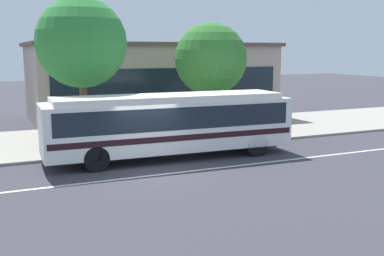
{
  "coord_description": "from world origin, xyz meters",
  "views": [
    {
      "loc": [
        -5.71,
        -16.69,
        4.59
      ],
      "look_at": [
        2.38,
        1.33,
        1.3
      ],
      "focal_mm": 43.33,
      "sensor_mm": 36.0,
      "label": 1
    }
  ],
  "objects_px": {
    "transit_bus": "(171,121)",
    "street_tree_near_stop": "(81,43)",
    "bus_stop_sign": "(223,108)",
    "street_tree_mid_block": "(211,59)",
    "pedestrian_walking_along_curb": "(216,120)",
    "pedestrian_waiting_near_sign": "(215,118)"
  },
  "relations": [
    {
      "from": "transit_bus",
      "to": "street_tree_near_stop",
      "type": "bearing_deg",
      "value": 128.66
    },
    {
      "from": "bus_stop_sign",
      "to": "street_tree_mid_block",
      "type": "relative_size",
      "value": 0.42
    },
    {
      "from": "pedestrian_walking_along_curb",
      "to": "transit_bus",
      "type": "bearing_deg",
      "value": -143.89
    },
    {
      "from": "pedestrian_waiting_near_sign",
      "to": "pedestrian_walking_along_curb",
      "type": "bearing_deg",
      "value": -114.89
    },
    {
      "from": "transit_bus",
      "to": "street_tree_mid_block",
      "type": "height_order",
      "value": "street_tree_mid_block"
    },
    {
      "from": "bus_stop_sign",
      "to": "street_tree_mid_block",
      "type": "bearing_deg",
      "value": 80.68
    },
    {
      "from": "pedestrian_waiting_near_sign",
      "to": "transit_bus",
      "type": "bearing_deg",
      "value": -138.67
    },
    {
      "from": "pedestrian_walking_along_curb",
      "to": "bus_stop_sign",
      "type": "relative_size",
      "value": 0.68
    },
    {
      "from": "transit_bus",
      "to": "pedestrian_walking_along_curb",
      "type": "distance_m",
      "value": 4.33
    },
    {
      "from": "transit_bus",
      "to": "street_tree_mid_block",
      "type": "relative_size",
      "value": 1.79
    },
    {
      "from": "bus_stop_sign",
      "to": "pedestrian_walking_along_curb",
      "type": "bearing_deg",
      "value": 119.45
    },
    {
      "from": "transit_bus",
      "to": "pedestrian_waiting_near_sign",
      "type": "height_order",
      "value": "transit_bus"
    },
    {
      "from": "transit_bus",
      "to": "street_tree_near_stop",
      "type": "height_order",
      "value": "street_tree_near_stop"
    },
    {
      "from": "pedestrian_waiting_near_sign",
      "to": "pedestrian_walking_along_curb",
      "type": "distance_m",
      "value": 0.97
    },
    {
      "from": "pedestrian_walking_along_curb",
      "to": "street_tree_near_stop",
      "type": "height_order",
      "value": "street_tree_near_stop"
    },
    {
      "from": "pedestrian_walking_along_curb",
      "to": "street_tree_near_stop",
      "type": "relative_size",
      "value": 0.25
    },
    {
      "from": "street_tree_mid_block",
      "to": "pedestrian_walking_along_curb",
      "type": "bearing_deg",
      "value": -107.88
    },
    {
      "from": "transit_bus",
      "to": "bus_stop_sign",
      "type": "xyz_separation_m",
      "value": [
        3.7,
        2.14,
        0.15
      ]
    },
    {
      "from": "bus_stop_sign",
      "to": "street_tree_near_stop",
      "type": "height_order",
      "value": "street_tree_near_stop"
    },
    {
      "from": "bus_stop_sign",
      "to": "street_tree_near_stop",
      "type": "bearing_deg",
      "value": 166.81
    },
    {
      "from": "transit_bus",
      "to": "pedestrian_waiting_near_sign",
      "type": "relative_size",
      "value": 6.65
    },
    {
      "from": "pedestrian_waiting_near_sign",
      "to": "street_tree_mid_block",
      "type": "bearing_deg",
      "value": 79.4
    }
  ]
}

